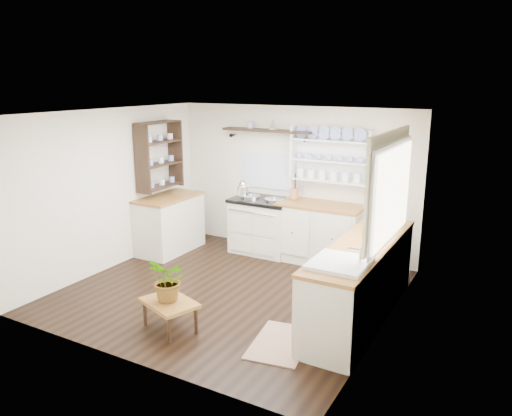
# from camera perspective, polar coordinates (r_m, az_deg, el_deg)

# --- Properties ---
(floor) EXTENTS (4.00, 3.80, 0.01)m
(floor) POSITION_cam_1_polar(r_m,az_deg,el_deg) (6.62, -2.97, -9.47)
(floor) COLOR black
(floor) RESTS_ON ground
(wall_back) EXTENTS (4.00, 0.02, 2.30)m
(wall_back) POSITION_cam_1_polar(r_m,az_deg,el_deg) (7.88, 4.27, 3.19)
(wall_back) COLOR beige
(wall_back) RESTS_ON ground
(wall_right) EXTENTS (0.02, 3.80, 2.30)m
(wall_right) POSITION_cam_1_polar(r_m,az_deg,el_deg) (5.48, 14.90, -2.29)
(wall_right) COLOR beige
(wall_right) RESTS_ON ground
(wall_left) EXTENTS (0.02, 3.80, 2.30)m
(wall_left) POSITION_cam_1_polar(r_m,az_deg,el_deg) (7.48, -16.20, 2.05)
(wall_left) COLOR beige
(wall_left) RESTS_ON ground
(ceiling) EXTENTS (4.00, 3.80, 0.01)m
(ceiling) POSITION_cam_1_polar(r_m,az_deg,el_deg) (6.07, -3.26, 10.81)
(ceiling) COLOR white
(ceiling) RESTS_ON wall_back
(window) EXTENTS (0.08, 1.55, 1.22)m
(window) POSITION_cam_1_polar(r_m,az_deg,el_deg) (5.53, 15.06, 2.29)
(window) COLOR white
(window) RESTS_ON wall_right
(aga_cooker) EXTENTS (0.97, 0.68, 0.90)m
(aga_cooker) POSITION_cam_1_polar(r_m,az_deg,el_deg) (7.92, 0.73, -1.97)
(aga_cooker) COLOR beige
(aga_cooker) RESTS_ON floor
(back_cabinets) EXTENTS (1.27, 0.63, 0.90)m
(back_cabinets) POSITION_cam_1_polar(r_m,az_deg,el_deg) (7.55, 7.35, -2.79)
(back_cabinets) COLOR beige
(back_cabinets) RESTS_ON floor
(right_cabinets) EXTENTS (0.62, 2.43, 0.90)m
(right_cabinets) POSITION_cam_1_polar(r_m,az_deg,el_deg) (5.87, 11.86, -8.11)
(right_cabinets) COLOR beige
(right_cabinets) RESTS_ON floor
(belfast_sink) EXTENTS (0.55, 0.60, 0.45)m
(belfast_sink) POSITION_cam_1_polar(r_m,az_deg,el_deg) (5.08, 9.48, -7.49)
(belfast_sink) COLOR white
(belfast_sink) RESTS_ON right_cabinets
(left_cabinets) EXTENTS (0.62, 1.13, 0.90)m
(left_cabinets) POSITION_cam_1_polar(r_m,az_deg,el_deg) (8.09, -9.86, -1.70)
(left_cabinets) COLOR beige
(left_cabinets) RESTS_ON floor
(plate_rack) EXTENTS (1.20, 0.22, 0.90)m
(plate_rack) POSITION_cam_1_polar(r_m,az_deg,el_deg) (7.53, 8.72, 5.67)
(plate_rack) COLOR white
(plate_rack) RESTS_ON wall_back
(high_shelf) EXTENTS (1.50, 0.29, 0.16)m
(high_shelf) POSITION_cam_1_polar(r_m,az_deg,el_deg) (7.83, 1.31, 8.78)
(high_shelf) COLOR black
(high_shelf) RESTS_ON wall_back
(left_shelving) EXTENTS (0.28, 0.80, 1.05)m
(left_shelving) POSITION_cam_1_polar(r_m,az_deg,el_deg) (7.95, -10.99, 6.00)
(left_shelving) COLOR black
(left_shelving) RESTS_ON wall_left
(kettle) EXTENTS (0.18, 0.18, 0.22)m
(kettle) POSITION_cam_1_polar(r_m,az_deg,el_deg) (7.80, -1.48, 2.31)
(kettle) COLOR silver
(kettle) RESTS_ON aga_cooker
(utensil_crock) EXTENTS (0.14, 0.14, 0.16)m
(utensil_crock) POSITION_cam_1_polar(r_m,az_deg,el_deg) (7.66, 4.39, 1.66)
(utensil_crock) COLOR #A46B3C
(utensil_crock) RESTS_ON back_cabinets
(center_table) EXTENTS (0.72, 0.62, 0.33)m
(center_table) POSITION_cam_1_polar(r_m,az_deg,el_deg) (5.65, -9.87, -10.86)
(center_table) COLOR brown
(center_table) RESTS_ON floor
(potted_plant) EXTENTS (0.58, 0.57, 0.49)m
(potted_plant) POSITION_cam_1_polar(r_m,az_deg,el_deg) (5.54, -10.00, -8.14)
(potted_plant) COLOR #3F7233
(potted_plant) RESTS_ON center_table
(floor_rug) EXTENTS (0.68, 0.93, 0.02)m
(floor_rug) POSITION_cam_1_polar(r_m,az_deg,el_deg) (5.42, 2.82, -15.15)
(floor_rug) COLOR brown
(floor_rug) RESTS_ON floor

